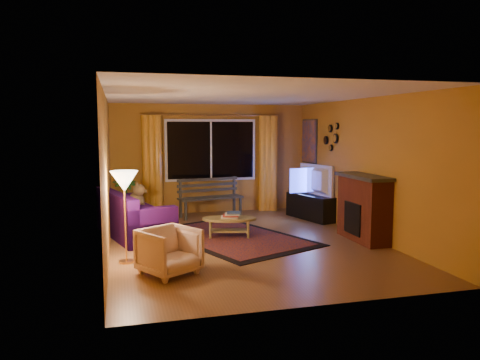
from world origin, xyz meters
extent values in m
cube|color=brown|center=(0.00, 0.00, -0.01)|extent=(4.50, 6.00, 0.02)
cube|color=white|center=(0.00, 0.00, 2.51)|extent=(4.50, 6.00, 0.02)
cube|color=#BF832B|center=(0.00, 3.01, 1.25)|extent=(4.50, 0.02, 2.50)
cube|color=#BF832B|center=(-2.26, 0.00, 1.25)|extent=(0.02, 6.00, 2.50)
cube|color=#BF832B|center=(2.26, 0.00, 1.25)|extent=(0.02, 6.00, 2.50)
cube|color=black|center=(0.00, 2.94, 1.45)|extent=(2.00, 0.02, 1.30)
cylinder|color=#BF8C3F|center=(0.00, 2.90, 2.25)|extent=(3.20, 0.03, 0.03)
cylinder|color=#F6A62A|center=(-1.35, 2.88, 1.12)|extent=(0.36, 0.36, 2.24)
cylinder|color=#F6A62A|center=(1.35, 2.88, 1.12)|extent=(0.36, 0.36, 2.24)
cube|color=#2F3027|center=(-0.12, 2.38, 0.21)|extent=(1.48, 0.68, 0.43)
imported|color=#235B1E|center=(-1.96, 2.63, 0.48)|extent=(0.70, 0.70, 0.96)
cube|color=#250944|center=(-1.81, 0.97, 0.41)|extent=(1.39, 2.19, 0.82)
imported|color=beige|center=(-1.44, -1.45, 0.35)|extent=(0.91, 0.90, 0.70)
cylinder|color=#BF8C3F|center=(-2.00, -0.74, 0.67)|extent=(0.23, 0.23, 1.34)
cube|color=maroon|center=(-0.13, 0.41, 0.01)|extent=(2.92, 3.51, 0.02)
cylinder|color=olive|center=(-0.17, 0.43, 0.18)|extent=(1.17, 1.17, 0.35)
cube|color=black|center=(1.94, 1.61, 0.26)|extent=(0.75, 1.34, 0.53)
imported|color=black|center=(1.94, 1.61, 0.85)|extent=(0.40, 1.13, 0.65)
cube|color=maroon|center=(2.05, -0.40, 0.55)|extent=(0.40, 1.20, 1.10)
cube|color=#C8600F|center=(2.22, 2.45, 1.65)|extent=(0.04, 0.76, 0.96)
camera|label=1|loc=(-2.07, -7.64, 1.99)|focal=35.00mm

